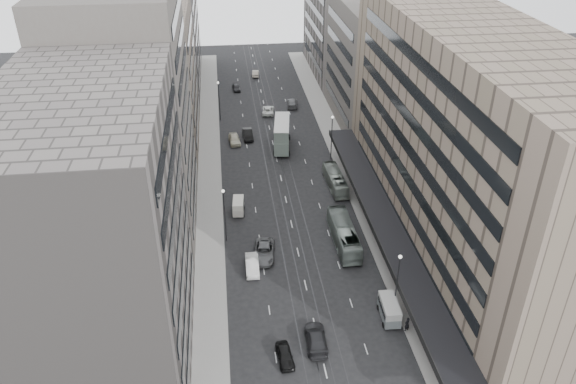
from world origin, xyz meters
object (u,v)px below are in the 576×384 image
double_decker (282,134)px  pedestrian (407,324)px  bus_near (344,234)px  sedan_2 (264,252)px  panel_van (238,206)px  vw_microbus (389,309)px  sedan_1 (252,265)px  sedan_0 (285,355)px  bus_far (335,180)px

double_decker → pedestrian: (8.70, -49.05, -1.74)m
bus_near → pedestrian: (3.59, -17.60, -0.51)m
sedan_2 → panel_van: bearing=111.5°
vw_microbus → panel_van: bearing=126.0°
vw_microbus → sedan_1: bearing=147.1°
panel_van → sedan_1: size_ratio=0.76×
vw_microbus → sedan_2: 19.14m
sedan_0 → pedestrian: (14.25, 2.57, 0.41)m
vw_microbus → pedestrian: size_ratio=2.42×
panel_van → pedestrian: 32.72m
bus_near → vw_microbus: bearing=97.9°
bus_far → sedan_0: (-12.55, -35.86, -0.67)m
pedestrian → sedan_2: bearing=-75.2°
bus_near → pedestrian: bus_near is taller
bus_far → sedan_0: size_ratio=2.43×
panel_van → pedestrian: (17.82, -27.44, -0.15)m
sedan_0 → pedestrian: size_ratio=2.13×
sedan_2 → pedestrian: 21.82m
bus_near → pedestrian: size_ratio=6.13×
sedan_1 → sedan_2: bearing=56.7°
double_decker → sedan_2: (-6.19, -33.10, -2.00)m
panel_van → sedan_0: bearing=-78.5°
sedan_0 → vw_microbus: bearing=16.0°
sedan_0 → sedan_1: (-2.43, 15.88, 0.12)m
bus_near → vw_microbus: (2.18, -15.23, -0.27)m
vw_microbus → bus_near: bearing=100.9°
bus_near → double_decker: 31.89m
bus_far → vw_microbus: bearing=88.5°
bus_near → pedestrian: 17.97m
double_decker → sedan_2: size_ratio=1.66×
sedan_1 → vw_microbus: bearing=-34.7°
vw_microbus → pedestrian: vw_microbus is taller
bus_near → double_decker: double_decker is taller
vw_microbus → sedan_1: size_ratio=0.93×
sedan_1 → bus_near: bearing=19.0°
sedan_0 → pedestrian: pedestrian is taller
bus_far → panel_van: bus_far is taller
pedestrian → bus_near: bearing=-106.7°
bus_far → sedan_1: size_ratio=2.00×
double_decker → panel_van: double_decker is taller
bus_near → sedan_1: bus_near is taller
double_decker → panel_van: (-9.12, -21.61, -1.59)m
double_decker → vw_microbus: double_decker is taller
double_decker → sedan_1: bearing=-94.9°
double_decker → sedan_0: bearing=-88.4°
sedan_0 → panel_van: bearing=91.7°
sedan_1 → pedestrian: (16.68, -13.31, 0.29)m
bus_far → sedan_2: size_ratio=1.64×
panel_van → bus_near: bearing=-29.9°
double_decker → sedan_2: bearing=-92.9°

